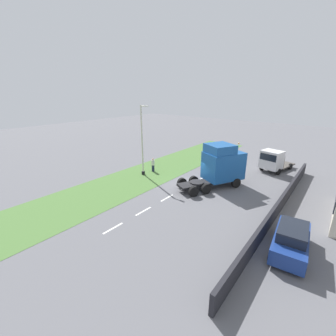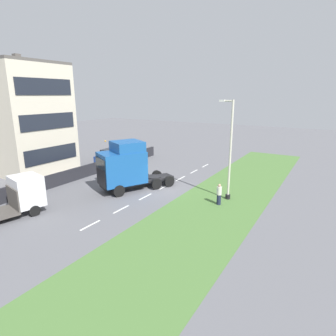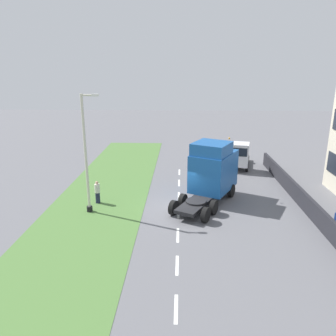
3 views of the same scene
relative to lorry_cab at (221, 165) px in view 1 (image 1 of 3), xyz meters
name	(u,v)px [view 1 (image 1 of 3)]	position (x,y,z in m)	size (l,w,h in m)	color
ground_plane	(189,185)	(-2.52, -2.04, -2.29)	(120.00, 120.00, 0.00)	slate
grass_verge	(149,173)	(-8.52, -2.04, -2.28)	(7.00, 44.00, 0.01)	#4C7538
lane_markings	(186,187)	(-2.52, -2.74, -2.29)	(0.16, 21.00, 0.00)	white
boundary_wall	(280,205)	(6.48, -2.04, -1.65)	(0.25, 24.00, 1.29)	#232328
lorry_cab	(221,165)	(0.00, 0.00, 0.00)	(5.42, 7.23, 4.69)	black
flatbed_truck	(273,161)	(3.20, 8.02, -0.82)	(3.40, 5.77, 2.80)	silver
parked_car	(291,240)	(8.26, -7.13, -1.35)	(2.31, 4.59, 1.91)	navy
lamp_post	(143,145)	(-8.76, -2.72, 1.44)	(1.32, 0.40, 8.20)	black
pedestrian	(153,165)	(-8.61, -1.14, -1.44)	(0.39, 0.39, 1.73)	#1E233D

